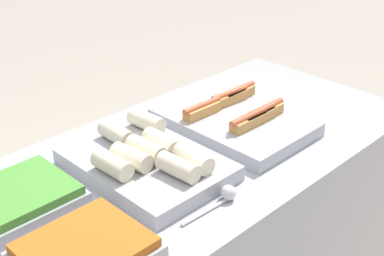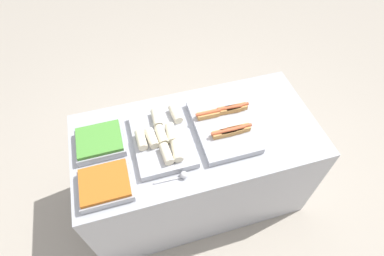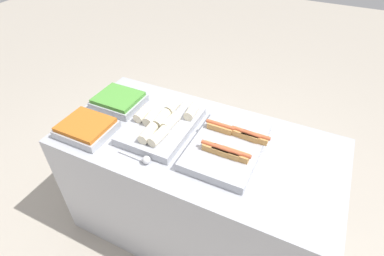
{
  "view_description": "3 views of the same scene",
  "coord_description": "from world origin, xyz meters",
  "px_view_note": "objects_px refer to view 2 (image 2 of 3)",
  "views": [
    {
      "loc": [
        -1.13,
        -1.1,
        1.74
      ],
      "look_at": [
        -0.03,
        0.0,
        0.94
      ],
      "focal_mm": 50.0,
      "sensor_mm": 36.0,
      "label": 1
    },
    {
      "loc": [
        -0.36,
        -1.12,
        2.43
      ],
      "look_at": [
        -0.03,
        0.0,
        0.94
      ],
      "focal_mm": 28.0,
      "sensor_mm": 36.0,
      "label": 2
    },
    {
      "loc": [
        0.53,
        -1.16,
        2.01
      ],
      "look_at": [
        -0.03,
        0.0,
        0.94
      ],
      "focal_mm": 28.0,
      "sensor_mm": 36.0,
      "label": 3
    }
  ],
  "objects_px": {
    "tray_hotdogs": "(224,125)",
    "tray_wraps": "(162,139)",
    "serving_spoon_near": "(181,176)",
    "tray_side_front": "(105,185)",
    "tray_side_back": "(100,142)"
  },
  "relations": [
    {
      "from": "tray_wraps",
      "to": "serving_spoon_near",
      "type": "bearing_deg",
      "value": -79.6
    },
    {
      "from": "tray_wraps",
      "to": "tray_side_back",
      "type": "distance_m",
      "value": 0.39
    },
    {
      "from": "tray_hotdogs",
      "to": "tray_wraps",
      "type": "height_order",
      "value": "tray_wraps"
    },
    {
      "from": "tray_side_front",
      "to": "tray_side_back",
      "type": "bearing_deg",
      "value": 90.0
    },
    {
      "from": "tray_hotdogs",
      "to": "tray_side_back",
      "type": "bearing_deg",
      "value": 173.53
    },
    {
      "from": "tray_side_front",
      "to": "serving_spoon_near",
      "type": "distance_m",
      "value": 0.44
    },
    {
      "from": "tray_side_back",
      "to": "serving_spoon_near",
      "type": "distance_m",
      "value": 0.57
    },
    {
      "from": "tray_side_back",
      "to": "serving_spoon_near",
      "type": "height_order",
      "value": "tray_side_back"
    },
    {
      "from": "tray_wraps",
      "to": "serving_spoon_near",
      "type": "distance_m",
      "value": 0.28
    },
    {
      "from": "tray_side_back",
      "to": "tray_hotdogs",
      "type": "bearing_deg",
      "value": -6.47
    },
    {
      "from": "tray_side_front",
      "to": "tray_side_back",
      "type": "relative_size",
      "value": 1.0
    },
    {
      "from": "tray_wraps",
      "to": "tray_side_back",
      "type": "xyz_separation_m",
      "value": [
        -0.38,
        0.09,
        -0.0
      ]
    },
    {
      "from": "tray_hotdogs",
      "to": "tray_side_front",
      "type": "bearing_deg",
      "value": -164.43
    },
    {
      "from": "serving_spoon_near",
      "to": "tray_side_front",
      "type": "bearing_deg",
      "value": 172.57
    },
    {
      "from": "tray_hotdogs",
      "to": "serving_spoon_near",
      "type": "relative_size",
      "value": 2.55
    }
  ]
}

